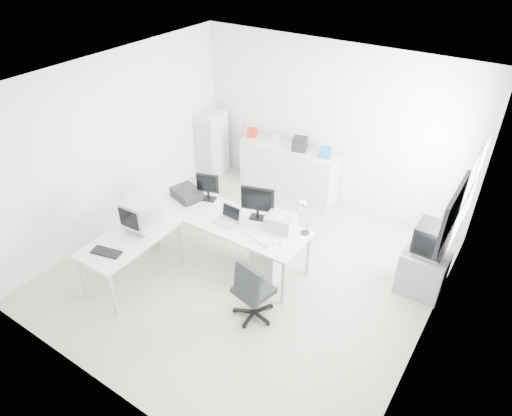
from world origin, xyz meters
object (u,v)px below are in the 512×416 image
Objects in this scene: crt_monitor at (141,215)px; laser_printer at (280,222)px; drawer_pedestal at (270,258)px; laptop at (226,217)px; office_chair at (254,287)px; crt_tv at (431,241)px; lcd_monitor_small at (208,187)px; filing_cabinet at (212,143)px; tv_cabinet at (422,272)px; sideboard at (288,170)px; lcd_monitor_large at (258,203)px; main_desk at (229,239)px; side_desk at (134,258)px; inkjet_printer at (187,194)px.

laser_printer is at bearing 30.98° from crt_monitor.
laser_printer reaches higher than drawer_pedestal.
office_chair is (0.90, -0.65, -0.36)m from laptop.
office_chair is at bearing -135.06° from crt_tv.
lcd_monitor_small is at bearing 170.95° from laser_printer.
filing_cabinet is at bearing 142.81° from drawer_pedestal.
sideboard is (-2.86, 1.26, 0.14)m from tv_cabinet.
lcd_monitor_large reaches higher than laser_printer.
office_chair is 2.39m from crt_tv.
lcd_monitor_small reaches higher than main_desk.
inkjet_printer is (0.00, 1.20, 0.45)m from side_desk.
main_desk is 0.76m from lcd_monitor_large.
laptop is 0.24× the size of filing_cabinet.
lcd_monitor_large is (-0.35, 0.20, 0.70)m from drawer_pedestal.
filing_cabinet is (-1.03, 2.86, -0.34)m from crt_monitor.
lcd_monitor_large is at bearing 39.72° from crt_monitor.
laser_printer is at bearing -21.56° from lcd_monitor_large.
crt_monitor is 0.25× the size of sideboard.
filing_cabinet reaches higher than laptop.
crt_monitor is at bearing -154.76° from lcd_monitor_large.
lcd_monitor_large is at bearing -38.25° from filing_cabinet.
crt_monitor is at bearing -152.97° from tv_cabinet.
crt_tv is at bearing -13.65° from filing_cabinet.
laptop reaches higher than inkjet_printer.
drawer_pedestal is 0.86m from laptop.
office_chair is at bearing -72.67° from drawer_pedestal.
lcd_monitor_large reaches higher than crt_tv.
laptop is at bearing -163.16° from laser_printer.
office_chair reaches higher than drawer_pedestal.
inkjet_printer is 3.56m from crt_tv.
laser_printer is at bearing 113.65° from office_chair.
main_desk is at bearing 153.85° from office_chair.
lcd_monitor_large reaches higher than tv_cabinet.
lcd_monitor_large is at bearing 167.98° from laser_printer.
crt_tv is (3.47, 1.77, -0.11)m from crt_monitor.
lcd_monitor_large reaches higher than office_chair.
tv_cabinet is 3.13m from sideboard.
office_chair is at bearing -44.23° from filing_cabinet.
drawer_pedestal is 1.37× the size of lcd_monitor_small.
side_desk is 4.56× the size of laptop.
office_chair is (1.80, 0.10, -0.49)m from crt_monitor.
crt_monitor reaches higher than laser_printer.
inkjet_printer is 0.35× the size of filing_cabinet.
tv_cabinet is 0.35× the size of sideboard.
main_desk is 1.29× the size of sideboard.
filing_cabinet is (-1.33, 1.76, -0.33)m from lcd_monitor_small.
sideboard is at bearing 89.28° from inkjet_printer.
lcd_monitor_small is at bearing 152.49° from laptop.
sideboard is (0.61, 3.03, -0.52)m from crt_monitor.
office_chair is at bearing -76.27° from lcd_monitor_large.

